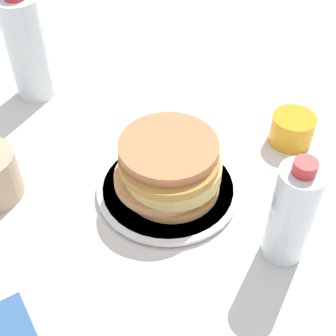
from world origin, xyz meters
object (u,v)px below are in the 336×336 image
at_px(plate, 168,188).
at_px(water_bottle_mid, 27,48).
at_px(water_bottle_near, 292,214).
at_px(pancake_stack, 169,167).
at_px(juice_glass, 292,129).

height_order(plate, water_bottle_mid, water_bottle_mid).
bearing_deg(water_bottle_near, plate, 98.67).
bearing_deg(pancake_stack, juice_glass, -16.37).
distance_m(pancake_stack, juice_glass, 0.26).
relative_size(pancake_stack, juice_glass, 2.17).
xyz_separation_m(juice_glass, water_bottle_near, (-0.22, -0.13, 0.06)).
bearing_deg(water_bottle_mid, juice_glass, -62.66).
bearing_deg(water_bottle_mid, water_bottle_near, -87.91).
bearing_deg(water_bottle_near, juice_glass, 30.82).
distance_m(plate, pancake_stack, 0.05).
height_order(water_bottle_near, water_bottle_mid, water_bottle_mid).
height_order(plate, water_bottle_near, water_bottle_near).
relative_size(juice_glass, water_bottle_mid, 0.35).
distance_m(plate, water_bottle_near, 0.22).
bearing_deg(plate, pancake_stack, -48.08).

